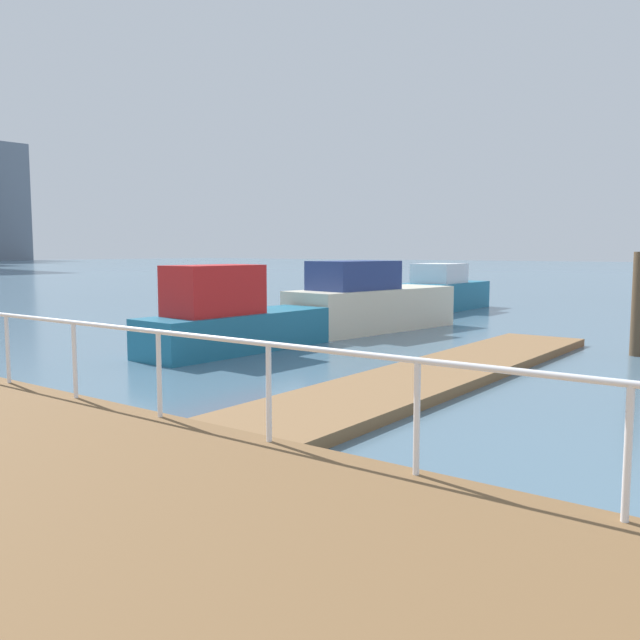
% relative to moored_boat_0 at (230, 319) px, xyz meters
% --- Properties ---
extents(floating_dock, '(12.72, 2.00, 0.18)m').
position_rel_moored_boat_0_xyz_m(floating_dock, '(-0.22, -5.57, -0.69)').
color(floating_dock, olive).
rests_on(floating_dock, ground_plane).
extents(boardwalk_railing, '(0.06, 23.07, 1.08)m').
position_rel_moored_boat_0_xyz_m(boardwalk_railing, '(-6.23, -7.56, 0.46)').
color(boardwalk_railing, white).
rests_on(boardwalk_railing, boardwalk).
extents(dock_piling_0, '(0.32, 0.32, 2.40)m').
position_rel_moored_boat_0_xyz_m(dock_piling_0, '(5.20, -7.99, 0.42)').
color(dock_piling_0, brown).
rests_on(dock_piling_0, ground_plane).
extents(moored_boat_0, '(5.24, 1.83, 2.09)m').
position_rel_moored_boat_0_xyz_m(moored_boat_0, '(0.00, 0.00, 0.00)').
color(moored_boat_0, '#1E6B8C').
rests_on(moored_boat_0, ground_plane).
extents(moored_boat_1, '(6.09, 2.77, 2.13)m').
position_rel_moored_boat_0_xyz_m(moored_boat_1, '(5.70, -0.32, 0.06)').
color(moored_boat_1, beige).
rests_on(moored_boat_1, ground_plane).
extents(moored_boat_3, '(6.36, 2.08, 1.91)m').
position_rel_moored_boat_0_xyz_m(moored_boat_3, '(13.12, 1.20, -0.08)').
color(moored_boat_3, '#1E6B8C').
rests_on(moored_boat_3, ground_plane).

